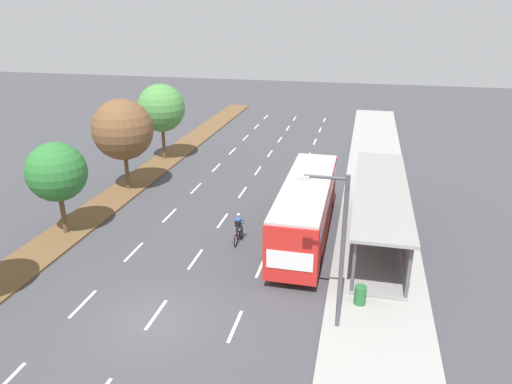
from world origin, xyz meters
name	(u,v)px	position (x,y,z in m)	size (l,w,h in m)	color
ground_plane	(151,322)	(0.00, 0.00, 0.00)	(140.00, 140.00, 0.00)	#424247
median_strip	(161,163)	(-8.30, 20.00, 0.06)	(2.60, 52.00, 0.12)	brown
sidewalk_right	(376,179)	(9.25, 20.00, 0.07)	(4.50, 52.00, 0.15)	#9E9E99
lane_divider_left	(207,177)	(-3.50, 17.71, 0.00)	(0.14, 46.42, 0.01)	white
lane_divider_center	(251,181)	(0.00, 17.71, 0.00)	(0.14, 46.42, 0.01)	white
lane_divider_right	(296,184)	(3.50, 17.71, 0.00)	(0.14, 46.42, 0.01)	white
bus_shelter	(385,207)	(9.53, 10.19, 1.86)	(2.90, 13.52, 2.86)	gray
bus	(306,205)	(5.25, 9.08, 2.07)	(2.54, 11.29, 3.37)	red
cyclist	(238,229)	(1.69, 7.81, 0.79)	(0.46, 1.82, 1.71)	black
median_tree_second	(57,172)	(-8.30, 6.52, 3.79)	(3.31, 3.31, 5.34)	brown
median_tree_third	(123,130)	(-8.11, 13.90, 4.42)	(4.20, 4.20, 6.41)	brown
median_tree_fourth	(161,108)	(-8.49, 21.27, 4.47)	(3.94, 3.94, 6.33)	brown
streetlight	(338,243)	(7.42, 1.30, 3.89)	(1.91, 0.24, 6.50)	#4C4C51
trash_bin	(360,295)	(8.45, 3.07, 0.57)	(0.52, 0.52, 0.85)	#286B38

